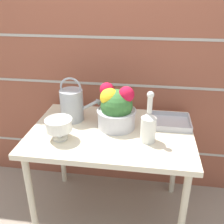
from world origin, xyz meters
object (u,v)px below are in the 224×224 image
Objects in this scene: flower_planter at (116,108)px; watering_can at (72,104)px; wire_tray at (169,123)px; glass_decanter at (149,125)px; crystal_pedestal_bowl at (59,125)px.

watering_can is at bearing 169.11° from flower_planter.
glass_decanter is at bearing -120.47° from wire_tray.
crystal_pedestal_bowl is 0.55m from glass_decanter.
glass_decanter reaches higher than flower_planter.
crystal_pedestal_bowl is (-0.01, -0.27, -0.03)m from watering_can.
flower_planter is at bearing 145.07° from glass_decanter.
flower_planter is 0.40m from wire_tray.
glass_decanter reaches higher than watering_can.
wire_tray is at bearing 23.67° from crystal_pedestal_bowl.
crystal_pedestal_bowl is 0.77m from wire_tray.
crystal_pedestal_bowl is at bearing -147.62° from flower_planter.
glass_decanter is (0.54, -0.22, -0.01)m from watering_can.
watering_can is 0.33m from flower_planter.
flower_planter reaches higher than wire_tray.
flower_planter is 0.92× the size of glass_decanter.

